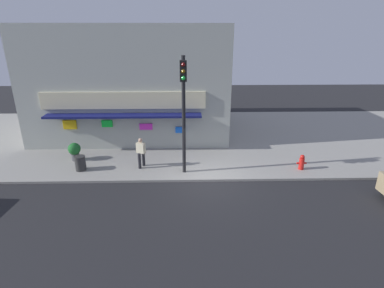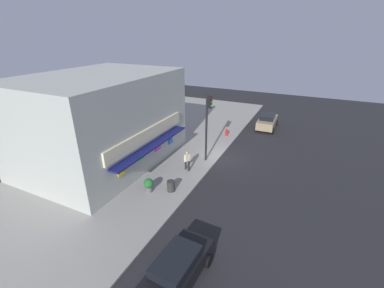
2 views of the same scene
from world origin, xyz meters
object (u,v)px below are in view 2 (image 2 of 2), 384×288
at_px(traffic_light, 208,119).
at_px(fire_hydrant, 226,132).
at_px(parked_car_tan, 267,121).
at_px(trash_can, 171,186).
at_px(potted_plant_by_doorway, 149,184).
at_px(parked_car_black, 176,269).
at_px(pedestrian, 187,160).

distance_m(traffic_light, fire_hydrant, 7.06).
bearing_deg(parked_car_tan, trash_can, 167.47).
relative_size(trash_can, potted_plant_by_doorway, 0.77).
relative_size(potted_plant_by_doorway, parked_car_black, 0.23).
xyz_separation_m(parked_car_black, parked_car_tan, (22.39, 0.16, 0.05)).
relative_size(parked_car_black, parked_car_tan, 1.02).
distance_m(pedestrian, potted_plant_by_doorway, 4.06).
xyz_separation_m(potted_plant_by_doorway, parked_car_tan, (17.01, -4.97, 0.16)).
relative_size(trash_can, pedestrian, 0.48).
bearing_deg(potted_plant_by_doorway, pedestrian, -15.09).
relative_size(pedestrian, potted_plant_by_doorway, 1.60).
bearing_deg(trash_can, parked_car_black, -148.34).
distance_m(traffic_light, parked_car_tan, 11.65).
height_order(traffic_light, pedestrian, traffic_light).
bearing_deg(traffic_light, potted_plant_by_doorway, 163.65).
bearing_deg(potted_plant_by_doorway, parked_car_tan, -16.30).
relative_size(traffic_light, potted_plant_by_doorway, 5.75).
height_order(parked_car_black, parked_car_tan, parked_car_tan).
distance_m(potted_plant_by_doorway, parked_car_black, 7.44).
bearing_deg(parked_car_tan, fire_hydrant, 143.30).
height_order(fire_hydrant, parked_car_tan, parked_car_tan).
bearing_deg(parked_car_black, pedestrian, 23.70).
xyz_separation_m(pedestrian, parked_car_black, (-9.29, -4.08, -0.22)).
bearing_deg(traffic_light, pedestrian, 161.53).
relative_size(fire_hydrant, pedestrian, 0.50).
relative_size(traffic_light, fire_hydrant, 7.14).
xyz_separation_m(traffic_light, fire_hydrant, (6.22, 0.27, -3.33)).
bearing_deg(parked_car_tan, potted_plant_by_doorway, 163.70).
height_order(potted_plant_by_doorway, parked_car_tan, parked_car_tan).
xyz_separation_m(traffic_light, potted_plant_by_doorway, (-6.20, 1.82, -3.15)).
relative_size(potted_plant_by_doorway, parked_car_tan, 0.24).
height_order(fire_hydrant, trash_can, fire_hydrant).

